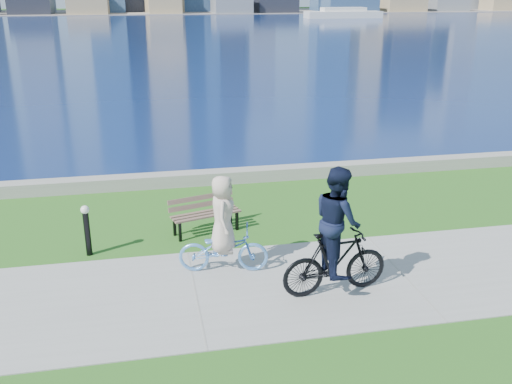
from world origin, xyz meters
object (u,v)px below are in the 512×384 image
at_px(bollard_lamp, 87,227).
at_px(cyclist_woman, 223,237).
at_px(park_bench, 204,211).
at_px(cyclist_man, 336,242).

distance_m(bollard_lamp, cyclist_woman, 2.93).
bearing_deg(park_bench, cyclist_man, -74.45).
height_order(park_bench, cyclist_woman, cyclist_woman).
distance_m(bollard_lamp, cyclist_man, 5.15).
xyz_separation_m(cyclist_woman, cyclist_man, (1.84, -1.23, 0.28)).
distance_m(park_bench, bollard_lamp, 2.61).
xyz_separation_m(park_bench, cyclist_woman, (0.14, -2.02, 0.25)).
relative_size(park_bench, cyclist_woman, 0.85).
bearing_deg(cyclist_man, park_bench, 25.95).
xyz_separation_m(bollard_lamp, cyclist_man, (4.48, -2.51, 0.39)).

